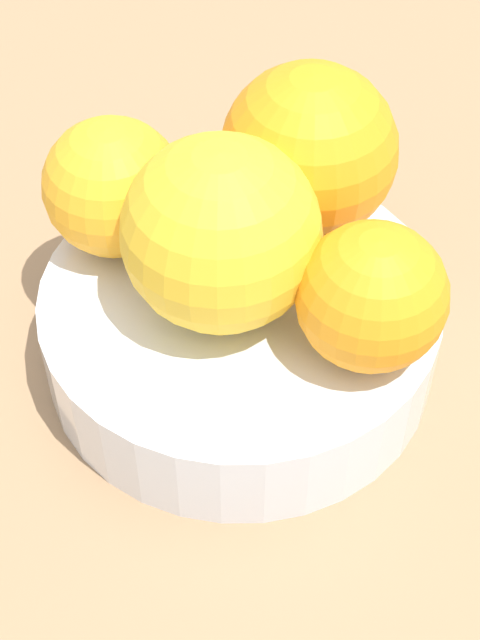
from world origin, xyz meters
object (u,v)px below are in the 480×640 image
at_px(orange_in_bowl_0, 221,234).
at_px(orange_in_bowl_1, 309,151).
at_px(fruit_bowl, 240,328).
at_px(orange_in_bowl_3, 113,187).
at_px(orange_in_bowl_2, 372,297).

relative_size(orange_in_bowl_0, orange_in_bowl_1, 1.04).
height_order(orange_in_bowl_0, orange_in_bowl_1, orange_in_bowl_0).
distance_m(fruit_bowl, orange_in_bowl_3, 0.09).
height_order(fruit_bowl, orange_in_bowl_3, orange_in_bowl_3).
relative_size(fruit_bowl, orange_in_bowl_0, 2.16).
distance_m(orange_in_bowl_0, orange_in_bowl_3, 0.07).
relative_size(orange_in_bowl_1, orange_in_bowl_3, 1.27).
bearing_deg(orange_in_bowl_1, orange_in_bowl_0, 161.09).
bearing_deg(orange_in_bowl_1, orange_in_bowl_3, 115.50).
xyz_separation_m(fruit_bowl, orange_in_bowl_1, (0.06, -0.02, 0.07)).
bearing_deg(orange_in_bowl_0, fruit_bowl, -38.48).
height_order(orange_in_bowl_1, orange_in_bowl_2, orange_in_bowl_1).
bearing_deg(fruit_bowl, orange_in_bowl_1, -15.78).
distance_m(orange_in_bowl_1, orange_in_bowl_3, 0.09).
xyz_separation_m(orange_in_bowl_1, orange_in_bowl_2, (-0.07, -0.05, -0.01)).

